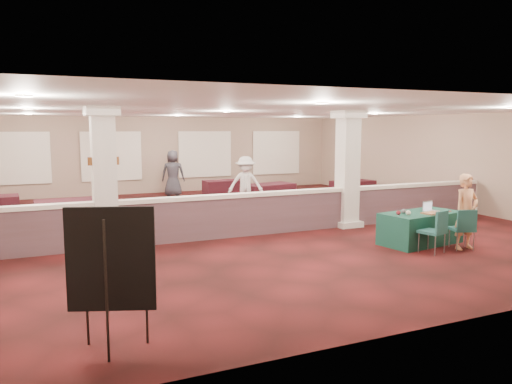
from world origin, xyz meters
name	(u,v)px	position (x,y,z in m)	size (l,w,h in m)	color
ground	(227,225)	(0.00, 0.00, 0.00)	(16.00, 16.00, 0.00)	#461112
wall_back	(160,155)	(0.00, 8.00, 1.60)	(16.00, 0.04, 3.20)	gray
wall_front	(438,212)	(0.00, -8.00, 1.60)	(16.00, 0.04, 3.20)	gray
wall_right	(444,161)	(8.00, 0.00, 1.60)	(0.04, 16.00, 3.20)	gray
ceiling	(226,111)	(0.00, 0.00, 3.20)	(16.00, 16.00, 0.02)	white
partition_wall	(248,214)	(0.00, -1.50, 0.57)	(15.60, 0.28, 1.10)	#51373A
column_left	(104,177)	(-3.50, -1.50, 1.64)	(0.72, 0.72, 3.20)	silver
column_right	(348,168)	(3.00, -1.50, 1.64)	(0.72, 0.72, 3.20)	silver
sconce_left	(90,161)	(-3.78, -1.50, 2.00)	(0.12, 0.12, 0.18)	brown
sconce_right	(116,161)	(-3.22, -1.50, 2.00)	(0.12, 0.12, 0.18)	brown
near_table	(420,228)	(3.38, -4.00, 0.38)	(1.95, 0.98, 0.75)	#0E352B
conf_chair_main	(464,226)	(3.83, -4.88, 0.55)	(0.60, 0.60, 0.93)	#1C5153
conf_chair_side	(436,228)	(3.02, -4.88, 0.56)	(0.59, 0.60, 0.95)	#1C5153
easel_board	(111,261)	(-4.14, -7.00, 1.14)	(1.01, 0.64, 1.80)	black
woman	(466,212)	(3.93, -4.84, 0.86)	(0.62, 0.41, 1.71)	tan
far_table_front_left	(75,215)	(-3.97, 1.08, 0.41)	(2.02, 1.01, 0.82)	black
far_table_front_center	(210,213)	(-0.40, 0.30, 0.33)	(1.64, 0.82, 0.67)	black
far_table_front_right	(268,194)	(2.69, 2.93, 0.38)	(1.87, 0.94, 0.76)	black
far_table_back_center	(225,189)	(1.99, 5.43, 0.34)	(1.69, 0.84, 0.68)	black
far_table_back_right	(353,189)	(6.50, 3.20, 0.34)	(1.70, 0.85, 0.69)	black
attendee_b	(246,184)	(1.48, 2.15, 0.90)	(1.16, 0.53, 1.81)	beige
attendee_c	(339,186)	(4.71, 1.50, 0.75)	(0.88, 0.42, 1.49)	black
attendee_d	(173,173)	(0.16, 6.52, 0.93)	(0.92, 0.50, 1.87)	black
laptop_base	(431,211)	(3.69, -4.01, 0.76)	(0.34, 0.24, 0.02)	silver
laptop_screen	(427,205)	(3.68, -3.89, 0.88)	(0.34, 0.01, 0.23)	silver
screen_glow	(428,206)	(3.68, -3.90, 0.87)	(0.31, 0.00, 0.20)	#AFBAD3
knitting	(431,213)	(3.47, -4.25, 0.77)	(0.41, 0.31, 0.03)	#B95C1D
yarn_cream	(408,213)	(2.84, -4.19, 0.81)	(0.11, 0.11, 0.11)	beige
yarn_red	(398,213)	(2.66, -4.06, 0.80)	(0.10, 0.10, 0.10)	maroon
yarn_grey	(404,211)	(2.91, -3.95, 0.80)	(0.11, 0.11, 0.11)	#545359
scissors	(449,211)	(4.09, -4.19, 0.76)	(0.12, 0.03, 0.01)	#AD1312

